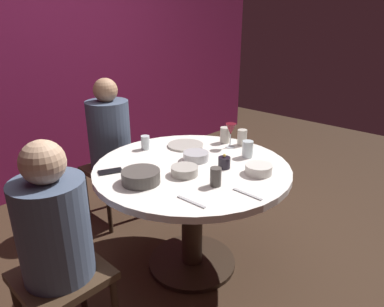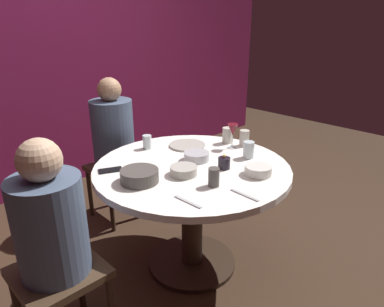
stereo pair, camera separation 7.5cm
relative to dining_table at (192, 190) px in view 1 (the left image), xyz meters
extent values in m
plane|color=#382619|center=(0.00, 0.00, -0.57)|extent=(8.00, 8.00, 0.00)
cube|color=maroon|center=(0.00, 1.88, 0.73)|extent=(6.00, 0.10, 2.60)
cylinder|color=white|center=(0.00, 0.00, 0.15)|extent=(1.23, 1.23, 0.04)
cylinder|color=#332319|center=(0.00, 0.00, -0.22)|extent=(0.14, 0.14, 0.71)
cylinder|color=#2D2116|center=(0.00, 0.00, -0.56)|extent=(0.60, 0.60, 0.03)
cube|color=#3F2D1E|center=(-0.91, 0.00, -0.12)|extent=(0.40, 0.40, 0.04)
cylinder|color=#475670|center=(-0.91, 0.00, 0.14)|extent=(0.33, 0.33, 0.49)
sphere|color=tan|center=(-0.91, 0.00, 0.47)|extent=(0.19, 0.19, 0.19)
cylinder|color=#332319|center=(-0.74, 0.17, -0.36)|extent=(0.04, 0.04, 0.43)
cube|color=#3F2D1E|center=(0.00, 0.90, -0.12)|extent=(0.40, 0.40, 0.04)
cylinder|color=#475670|center=(0.00, 0.90, 0.17)|extent=(0.33, 0.33, 0.55)
sphere|color=tan|center=(0.00, 0.90, 0.52)|extent=(0.19, 0.19, 0.19)
cylinder|color=#332319|center=(-0.17, 1.07, -0.36)|extent=(0.04, 0.04, 0.43)
cylinder|color=#332319|center=(-0.17, 0.73, -0.36)|extent=(0.04, 0.04, 0.43)
cylinder|color=#332319|center=(0.17, 1.07, -0.36)|extent=(0.04, 0.04, 0.43)
cylinder|color=#332319|center=(0.17, 0.73, -0.36)|extent=(0.04, 0.04, 0.43)
cylinder|color=black|center=(0.11, -0.17, 0.21)|extent=(0.08, 0.08, 0.07)
sphere|color=#F9D159|center=(0.11, -0.17, 0.25)|extent=(0.02, 0.02, 0.02)
cylinder|color=silver|center=(0.43, 0.03, 0.17)|extent=(0.06, 0.06, 0.01)
cylinder|color=silver|center=(0.43, 0.03, 0.22)|extent=(0.01, 0.01, 0.09)
cone|color=maroon|center=(0.43, 0.03, 0.31)|extent=(0.08, 0.08, 0.08)
cylinder|color=#B2ADA3|center=(0.22, 0.28, 0.18)|extent=(0.26, 0.26, 0.01)
cube|color=black|center=(-0.41, 0.29, 0.18)|extent=(0.16, 0.12, 0.01)
cylinder|color=#B7B7BC|center=(0.08, 0.04, 0.20)|extent=(0.17, 0.17, 0.05)
cylinder|color=#4C4742|center=(-0.37, 0.04, 0.21)|extent=(0.22, 0.22, 0.07)
cylinder|color=silver|center=(0.18, -0.37, 0.20)|extent=(0.16, 0.16, 0.06)
cylinder|color=#B2ADA3|center=(-0.13, -0.06, 0.20)|extent=(0.16, 0.16, 0.05)
cylinder|color=beige|center=(0.48, 0.12, 0.23)|extent=(0.07, 0.07, 0.12)
cylinder|color=#4C4742|center=(-0.12, -0.29, 0.22)|extent=(0.06, 0.06, 0.10)
cylinder|color=silver|center=(-0.01, 0.44, 0.22)|extent=(0.06, 0.06, 0.10)
cylinder|color=silver|center=(0.36, -0.17, 0.23)|extent=(0.07, 0.07, 0.11)
cylinder|color=beige|center=(0.53, 0.00, 0.23)|extent=(0.07, 0.07, 0.11)
cube|color=#B7B7BC|center=(-0.08, -0.48, 0.17)|extent=(0.02, 0.18, 0.01)
cube|color=#B7B7BC|center=(-0.35, -0.32, 0.17)|extent=(0.02, 0.18, 0.01)
camera|label=1|loc=(-1.46, -1.38, 1.03)|focal=32.70mm
camera|label=2|loc=(-1.41, -1.44, 1.03)|focal=32.70mm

